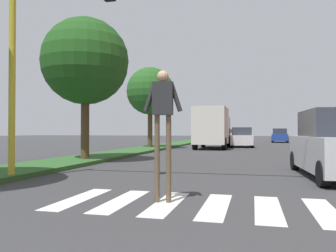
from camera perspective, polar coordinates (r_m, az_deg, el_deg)
name	(u,v)px	position (r m, az deg, el deg)	size (l,w,h in m)	color
ground_plane	(251,147)	(28.78, 13.80, -3.52)	(140.00, 140.00, 0.00)	#38383A
crosswalk	(241,207)	(6.22, 12.29, -13.27)	(6.75, 2.20, 0.01)	silver
median_strip	(160,147)	(27.79, -1.33, -3.49)	(2.51, 64.00, 0.15)	#2D5B28
tree_mid	(85,62)	(15.34, -13.80, 10.51)	(3.76, 3.76, 6.12)	#4C3823
tree_far	(150,91)	(25.88, -3.04, 5.88)	(3.61, 3.61, 6.06)	#4C3823
traffic_light_gantry	(110,12)	(9.23, -9.75, 18.45)	(9.78, 0.30, 6.00)	gold
pedestrian_performer	(163,114)	(6.37, -0.88, 2.00)	(0.75, 0.29, 2.49)	brown
sedan_midblock	(242,138)	(29.24, 12.36, -1.98)	(1.99, 4.21, 1.66)	silver
sedan_distant	(280,136)	(42.87, 18.37, -1.59)	(2.15, 4.50, 1.66)	navy
sedan_far_horizon	(234,135)	(57.83, 11.13, -1.43)	(2.05, 4.11, 1.66)	silver
truck_box_delivery	(213,127)	(26.30, 7.53, -0.23)	(2.40, 6.20, 3.10)	silver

